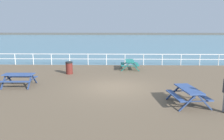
% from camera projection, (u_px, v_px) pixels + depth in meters
% --- Properties ---
extents(ground_plane, '(30.00, 24.00, 0.20)m').
position_uv_depth(ground_plane, '(115.00, 89.00, 12.94)').
color(ground_plane, brown).
extents(sea_band, '(142.00, 90.00, 0.01)m').
position_uv_depth(sea_band, '(117.00, 39.00, 64.65)').
color(sea_band, teal).
rests_on(sea_band, ground).
extents(distant_shoreline, '(142.00, 6.00, 1.80)m').
position_uv_depth(distant_shoreline, '(117.00, 35.00, 106.81)').
color(distant_shoreline, '#4C4C47').
rests_on(distant_shoreline, ground).
extents(seaward_railing, '(23.07, 0.07, 1.08)m').
position_uv_depth(seaward_railing, '(116.00, 57.00, 20.38)').
color(seaward_railing, white).
rests_on(seaward_railing, ground).
extents(picnic_table_near_left, '(1.57, 1.82, 0.80)m').
position_uv_depth(picnic_table_near_left, '(130.00, 63.00, 18.27)').
color(picnic_table_near_left, '#1E7A70').
rests_on(picnic_table_near_left, ground).
extents(picnic_table_near_right, '(1.73, 1.97, 0.80)m').
position_uv_depth(picnic_table_near_right, '(188.00, 92.00, 9.90)').
color(picnic_table_near_right, '#334C84').
rests_on(picnic_table_near_right, ground).
extents(picnic_table_mid_centre, '(1.84, 1.58, 0.80)m').
position_uv_depth(picnic_table_mid_centre, '(19.00, 77.00, 13.00)').
color(picnic_table_mid_centre, '#334C84').
rests_on(picnic_table_mid_centre, ground).
extents(litter_bin, '(0.55, 0.55, 0.95)m').
position_uv_depth(litter_bin, '(69.00, 68.00, 16.51)').
color(litter_bin, '#591E19').
rests_on(litter_bin, ground).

